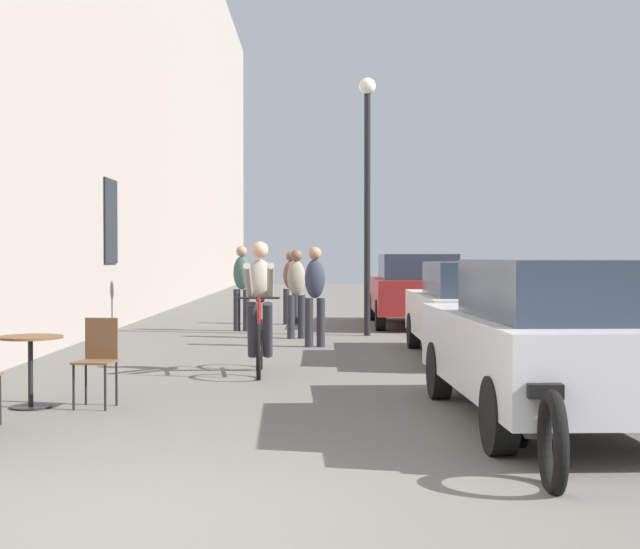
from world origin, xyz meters
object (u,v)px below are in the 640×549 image
object	(u,v)px
cafe_table_mid	(31,356)
pedestrian_furthest	(291,283)
pedestrian_near	(315,291)
parked_car_second	(475,308)
cyclist_on_bicycle	(260,310)
pedestrian_mid	(296,288)
street_lamp	(367,172)
cafe_chair_mid_toward_wall	(98,355)
pedestrian_far	(242,283)
parked_car_nearest	(554,339)
parked_motorcycle	(535,409)
parked_car_third	(415,289)

from	to	relation	value
cafe_table_mid	pedestrian_furthest	bearing A→B (deg)	78.32
pedestrian_furthest	pedestrian_near	bearing A→B (deg)	-83.99
pedestrian_near	parked_car_second	xyz separation A→B (m)	(2.38, -1.66, -0.20)
cyclist_on_bicycle	pedestrian_mid	world-z (taller)	cyclist_on_bicycle
cafe_table_mid	pedestrian_furthest	world-z (taller)	pedestrian_furthest
pedestrian_mid	street_lamp	size ratio (longest dim) A/B	0.33
pedestrian_mid	parked_car_second	size ratio (longest dim) A/B	0.41
cafe_chair_mid_toward_wall	cyclist_on_bicycle	size ratio (longest dim) A/B	0.51
pedestrian_mid	pedestrian_furthest	distance (m)	3.49
pedestrian_near	cyclist_on_bicycle	bearing A→B (deg)	-102.18
pedestrian_mid	pedestrian_furthest	xyz separation A→B (m)	(-0.19, 3.48, -0.01)
pedestrian_furthest	pedestrian_mid	bearing A→B (deg)	-86.85
pedestrian_furthest	parked_car_second	size ratio (longest dim) A/B	0.40
cyclist_on_bicycle	pedestrian_far	size ratio (longest dim) A/B	1.02
pedestrian_near	parked_car_nearest	bearing A→B (deg)	-72.94
parked_motorcycle	cafe_chair_mid_toward_wall	bearing A→B (deg)	145.56
cafe_chair_mid_toward_wall	cyclist_on_bicycle	xyz separation A→B (m)	(1.47, 2.71, 0.29)
parked_car_nearest	parked_motorcycle	size ratio (longest dim) A/B	1.97
cafe_chair_mid_toward_wall	pedestrian_furthest	bearing A→B (deg)	81.52
cafe_chair_mid_toward_wall	pedestrian_far	distance (m)	9.35
cafe_table_mid	parked_car_second	distance (m)	6.86
pedestrian_near	street_lamp	bearing A→B (deg)	65.46
pedestrian_mid	parked_motorcycle	xyz separation A→B (m)	(1.94, -10.22, -0.52)
pedestrian_mid	parked_car_nearest	size ratio (longest dim) A/B	0.39
cyclist_on_bicycle	parked_car_second	size ratio (longest dim) A/B	0.44
cafe_chair_mid_toward_wall	pedestrian_furthest	distance (m)	11.23
parked_car_nearest	parked_car_third	size ratio (longest dim) A/B	0.96
pedestrian_mid	pedestrian_far	size ratio (longest dim) A/B	0.95
pedestrian_mid	parked_car_nearest	distance (m)	8.96
parked_car_third	parked_motorcycle	distance (m)	13.34
cyclist_on_bicycle	pedestrian_far	distance (m)	6.65
parked_motorcycle	pedestrian_far	bearing A→B (deg)	104.49
parked_car_second	pedestrian_mid	bearing A→B (deg)	129.91
cafe_chair_mid_toward_wall	pedestrian_mid	bearing A→B (deg)	76.38
cafe_table_mid	pedestrian_far	distance (m)	9.49
cyclist_on_bicycle	pedestrian_far	xyz separation A→B (m)	(-0.76, 6.60, 0.16)
cafe_table_mid	cyclist_on_bicycle	xyz separation A→B (m)	(2.13, 2.78, 0.29)
pedestrian_mid	parked_car_second	bearing A→B (deg)	-50.09
cafe_table_mid	cafe_chair_mid_toward_wall	distance (m)	0.66
street_lamp	pedestrian_near	bearing A→B (deg)	-114.54
pedestrian_near	street_lamp	distance (m)	3.23
pedestrian_mid	parked_car_second	distance (m)	4.24
pedestrian_near	parked_car_third	world-z (taller)	pedestrian_near
street_lamp	parked_car_third	xyz separation A→B (m)	(1.19, 2.50, -2.30)
pedestrian_furthest	street_lamp	xyz separation A→B (m)	(1.53, -2.88, 2.20)
pedestrian_furthest	cyclist_on_bicycle	bearing A→B (deg)	-91.27
pedestrian_furthest	pedestrian_far	bearing A→B (deg)	-117.79
pedestrian_mid	parked_motorcycle	size ratio (longest dim) A/B	0.76
parked_car_third	cafe_chair_mid_toward_wall	bearing A→B (deg)	-112.19
cafe_table_mid	pedestrian_mid	xyz separation A→B (m)	(2.50, 7.70, 0.40)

